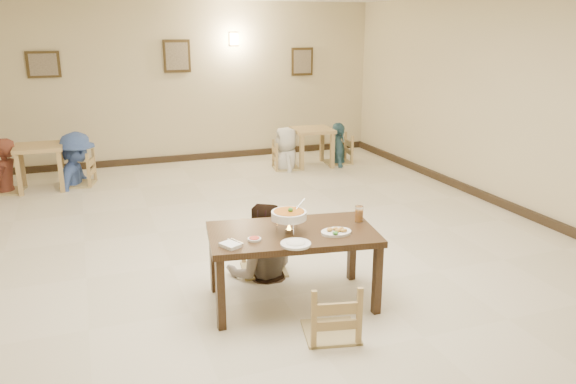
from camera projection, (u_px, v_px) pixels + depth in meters
name	position (u px, v px, depth m)	size (l,w,h in m)	color
floor	(249.00, 255.00, 6.47)	(10.00, 10.00, 0.00)	beige
wall_back	(173.00, 83.00, 10.54)	(10.00, 10.00, 0.00)	beige
wall_right	(540.00, 108.00, 7.36)	(10.00, 10.00, 0.00)	beige
baseboard_back	(177.00, 158.00, 10.92)	(8.00, 0.06, 0.12)	#2F2216
baseboard_right	(525.00, 212.00, 7.76)	(0.06, 10.00, 0.12)	#2F2216
picture_a	(43.00, 65.00, 9.66)	(0.55, 0.04, 0.45)	#392A15
picture_b	(177.00, 56.00, 10.39)	(0.50, 0.04, 0.60)	#392A15
picture_c	(302.00, 62.00, 11.26)	(0.45, 0.04, 0.55)	#392A15
wall_sconce	(234.00, 39.00, 10.67)	(0.16, 0.05, 0.22)	#FFD88C
main_table	(292.00, 239.00, 5.20)	(1.65, 1.08, 0.72)	#392515
chair_far	(263.00, 228.00, 5.93)	(0.46, 0.46, 0.99)	tan
chair_near	(332.00, 282.00, 4.68)	(0.46, 0.46, 0.97)	tan
main_diner	(261.00, 203.00, 5.76)	(0.77, 0.60, 1.58)	gray
curry_warmer	(289.00, 216.00, 5.08)	(0.36, 0.32, 0.29)	silver
rice_plate_far	(286.00, 218.00, 5.48)	(0.30, 0.30, 0.07)	white
rice_plate_near	(296.00, 244.00, 4.84)	(0.27, 0.27, 0.06)	white
fried_plate	(336.00, 231.00, 5.11)	(0.29, 0.29, 0.06)	white
chili_dish	(254.00, 239.00, 4.95)	(0.12, 0.12, 0.03)	white
napkin_cutlery	(230.00, 245.00, 4.81)	(0.22, 0.27, 0.03)	white
drink_glass	(359.00, 215.00, 5.40)	(0.08, 0.08, 0.16)	white
bg_table_left	(39.00, 154.00, 8.93)	(0.73, 0.73, 0.72)	tan
bg_table_right	(312.00, 136.00, 10.46)	(0.76, 0.76, 0.71)	tan
bg_chair_ll	(2.00, 160.00, 8.78)	(0.50, 0.50, 1.06)	tan
bg_chair_lr	(76.00, 154.00, 9.19)	(0.50, 0.50, 1.06)	tan
bg_chair_rl	(286.00, 143.00, 10.26)	(0.46, 0.46, 0.97)	tan
bg_chair_rr	(338.00, 136.00, 10.69)	(0.49, 0.49, 1.04)	tan
bg_diner_b	(73.00, 132.00, 9.09)	(1.14, 0.65, 1.76)	#3E5A9C
bg_diner_c	(286.00, 127.00, 10.17)	(0.76, 0.49, 1.55)	silver
bg_diner_d	(338.00, 123.00, 10.62)	(0.91, 0.38, 1.56)	teal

